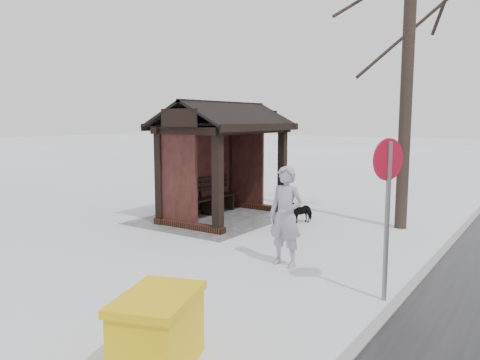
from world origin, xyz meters
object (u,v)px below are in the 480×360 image
object	(u,v)px
road_sign	(387,185)
pedestrian	(286,216)
bus_shelter	(220,137)
dog	(300,212)
grit_bin	(158,331)

from	to	relation	value
road_sign	pedestrian	bearing A→B (deg)	-84.86
bus_shelter	dog	world-z (taller)	bus_shelter
grit_bin	road_sign	world-z (taller)	road_sign
dog	road_sign	xyz separation A→B (m)	(3.93, 3.36, 1.41)
dog	road_sign	bearing A→B (deg)	-29.67
dog	road_sign	distance (m)	5.36
pedestrian	dog	bearing A→B (deg)	115.12
pedestrian	road_sign	size ratio (longest dim) A/B	0.77
pedestrian	road_sign	bearing A→B (deg)	-15.39
bus_shelter	grit_bin	size ratio (longest dim) A/B	2.89
pedestrian	dog	xyz separation A→B (m)	(-3.30, -1.39, -0.61)
pedestrian	grit_bin	distance (m)	3.94
bus_shelter	pedestrian	xyz separation A→B (m)	(2.68, 3.47, -1.26)
bus_shelter	grit_bin	world-z (taller)	bus_shelter
dog	grit_bin	size ratio (longest dim) A/B	0.55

